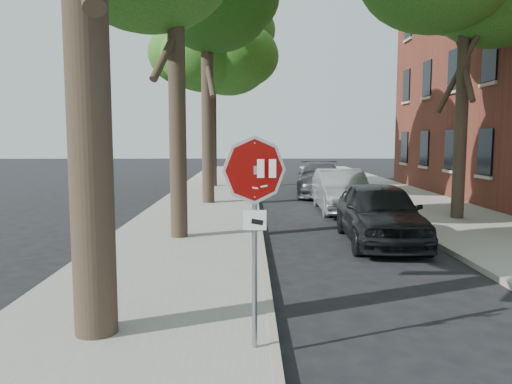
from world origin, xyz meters
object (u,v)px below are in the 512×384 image
at_px(tree_far, 212,52).
at_px(car_b, 341,191).
at_px(tree_mid_b, 206,1).
at_px(car_c, 320,179).
at_px(stop_sign, 255,201).
at_px(car_a, 380,213).

height_order(tree_far, car_b, tree_far).
xyz_separation_m(tree_mid_b, car_b, (5.02, -1.94, -7.22)).
height_order(tree_mid_b, car_c, tree_mid_b).
bearing_deg(stop_sign, car_b, 74.87).
bearing_deg(tree_far, tree_mid_b, -87.56).
xyz_separation_m(tree_far, car_c, (5.32, -3.61, -6.44)).
distance_m(stop_sign, car_a, 7.59).
bearing_deg(car_c, tree_mid_b, -139.89).
xyz_separation_m(car_a, car_b, (0.00, 5.47, -0.01)).
distance_m(tree_mid_b, car_b, 9.01).
relative_size(tree_far, car_c, 1.74).
bearing_deg(tree_mid_b, stop_sign, -83.05).
distance_m(car_b, car_c, 5.33).
bearing_deg(tree_far, car_c, -34.12).
distance_m(stop_sign, tree_far, 21.88).
relative_size(car_b, car_c, 0.87).
relative_size(stop_sign, tree_mid_b, 0.25).
relative_size(stop_sign, car_b, 0.56).
height_order(stop_sign, car_a, stop_sign).
distance_m(stop_sign, car_c, 17.88).
xyz_separation_m(tree_far, car_a, (5.32, -14.40, -6.43)).
relative_size(tree_far, car_a, 2.02).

